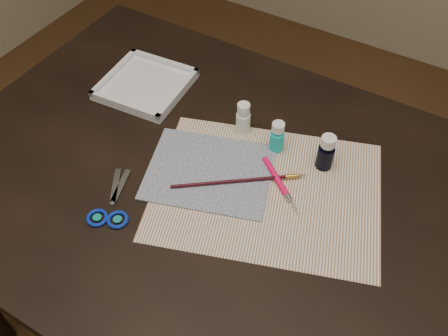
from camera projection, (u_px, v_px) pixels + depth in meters
The scene contains 11 objects.
ground at pixel (224, 328), 1.65m from camera, with size 3.50×3.50×0.02m, color #422614.
table at pixel (224, 270), 1.36m from camera, with size 1.30×0.90×0.75m, color black.
paper at pixel (267, 190), 1.06m from camera, with size 0.48×0.36×0.00m, color white.
canvas at pixel (209, 172), 1.09m from camera, with size 0.27×0.22×0.00m, color #101E37.
paint_bottle_white at pixel (243, 118), 1.15m from camera, with size 0.03×0.03×0.08m, color white.
paint_bottle_cyan at pixel (277, 137), 1.11m from camera, with size 0.03×0.03×0.08m, color #15C6C9.
paint_bottle_navy at pixel (326, 152), 1.08m from camera, with size 0.04×0.04×0.09m, color black.
paintbrush at pixel (240, 181), 1.07m from camera, with size 0.30×0.01×0.01m, color black, non-canonical shape.
craft_knife at pixel (281, 185), 1.06m from camera, with size 0.17×0.01×0.01m, color #FF0C50, non-canonical shape.
scissors at pixel (111, 197), 1.05m from camera, with size 0.17×0.09×0.01m, color silver, non-canonical shape.
palette_tray at pixel (145, 84), 1.28m from camera, with size 0.20×0.20×0.02m, color white.
Camera 1 is at (0.35, -0.59, 1.58)m, focal length 40.00 mm.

